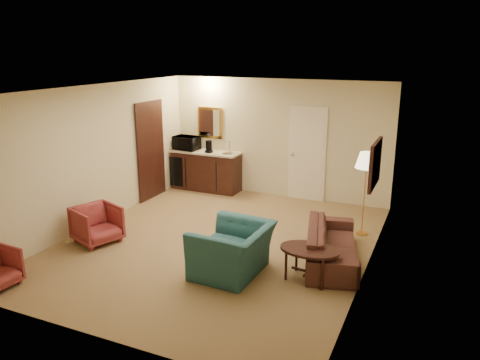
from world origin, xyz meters
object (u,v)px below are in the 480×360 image
(teal_armchair, at_px, (232,242))
(rose_chair_near, at_px, (97,222))
(microwave, at_px, (186,141))
(coffee_table, at_px, (309,264))
(coffee_maker, at_px, (209,147))
(wetbar_cabinet, at_px, (206,171))
(floor_lamp, at_px, (365,194))
(sofa, at_px, (332,238))
(waste_bin, at_px, (230,187))

(teal_armchair, bearing_deg, rose_chair_near, -90.54)
(rose_chair_near, relative_size, microwave, 1.23)
(teal_armchair, height_order, rose_chair_near, teal_armchair)
(coffee_table, xyz_separation_m, coffee_maker, (-3.32, 3.30, 0.81))
(wetbar_cabinet, relative_size, rose_chair_near, 2.31)
(rose_chair_near, xyz_separation_m, floor_lamp, (4.10, 2.20, 0.40))
(teal_armchair, bearing_deg, microwave, -139.73)
(sofa, bearing_deg, coffee_table, 155.03)
(microwave, bearing_deg, sofa, -28.82)
(microwave, relative_size, coffee_maker, 2.11)
(wetbar_cabinet, xyz_separation_m, sofa, (3.60, -2.61, -0.08))
(floor_lamp, relative_size, coffee_maker, 5.50)
(sofa, bearing_deg, coffee_maker, 40.04)
(rose_chair_near, bearing_deg, microwave, 24.27)
(microwave, bearing_deg, coffee_maker, -2.98)
(coffee_maker, bearing_deg, microwave, -172.93)
(wetbar_cabinet, height_order, coffee_maker, coffee_maker)
(microwave, bearing_deg, waste_bin, 0.89)
(floor_lamp, xyz_separation_m, microwave, (-4.35, 1.30, 0.36))
(rose_chair_near, bearing_deg, wetbar_cabinet, 16.12)
(sofa, xyz_separation_m, coffee_maker, (-3.47, 2.53, 0.68))
(coffee_table, bearing_deg, teal_armchair, -167.20)
(sofa, height_order, teal_armchair, teal_armchair)
(teal_armchair, height_order, floor_lamp, floor_lamp)
(wetbar_cabinet, height_order, coffee_table, wetbar_cabinet)
(wetbar_cabinet, distance_m, floor_lamp, 4.08)
(sofa, relative_size, floor_lamp, 1.27)
(rose_chair_near, distance_m, waste_bin, 3.57)
(coffee_table, bearing_deg, wetbar_cabinet, 135.56)
(teal_armchair, xyz_separation_m, floor_lamp, (1.49, 2.31, 0.26))
(coffee_table, bearing_deg, sofa, 78.98)
(waste_bin, bearing_deg, coffee_maker, -177.98)
(floor_lamp, distance_m, waste_bin, 3.49)
(floor_lamp, height_order, waste_bin, floor_lamp)
(sofa, height_order, waste_bin, sofa)
(wetbar_cabinet, bearing_deg, coffee_table, -44.44)
(wetbar_cabinet, distance_m, rose_chair_near, 3.53)
(sofa, distance_m, waste_bin, 3.90)
(waste_bin, xyz_separation_m, coffee_maker, (-0.52, -0.02, 0.90))
(floor_lamp, bearing_deg, microwave, 163.32)
(teal_armchair, distance_m, rose_chair_near, 2.61)
(wetbar_cabinet, distance_m, waste_bin, 0.72)
(floor_lamp, bearing_deg, rose_chair_near, -151.80)
(sofa, relative_size, teal_armchair, 1.69)
(sofa, height_order, microwave, microwave)
(teal_armchair, distance_m, waste_bin, 3.96)
(wetbar_cabinet, bearing_deg, sofa, -35.98)
(wetbar_cabinet, relative_size, coffee_table, 1.92)
(rose_chair_near, relative_size, floor_lamp, 0.47)
(coffee_table, distance_m, waste_bin, 4.34)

